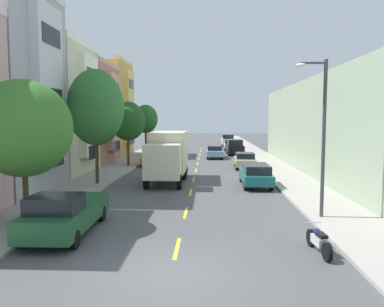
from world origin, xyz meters
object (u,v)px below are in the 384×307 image
Objects in this scene: parked_wagon_silver at (231,145)px; parked_sedan_navy at (174,143)px; street_tree_farthest at (146,119)px; street_tree_nearest at (23,128)px; street_tree_second at (96,108)px; delivery_box_truck at (168,154)px; parked_suv_black at (235,147)px; parked_pickup_forest at (65,213)px; street_tree_third at (128,121)px; parked_sedan_champagne at (245,160)px; moving_sky_sedan at (215,152)px; parked_hatchback_burgundy at (161,152)px; parked_suv_white at (228,140)px; parked_wagon_teal at (256,174)px; street_lamp at (321,127)px; parked_motorcycle at (319,241)px; parked_sedan_orange at (153,158)px.

parked_sedan_navy is at bearing 151.58° from parked_wagon_silver.
street_tree_nearest is at bearing -90.00° from street_tree_farthest.
parked_wagon_silver is (10.65, 39.32, -3.27)m from street_tree_nearest.
delivery_box_truck is at bearing 20.86° from street_tree_second.
parked_suv_black is at bearing 64.25° from street_tree_second.
street_tree_nearest is 3.89m from parked_pickup_forest.
parked_sedan_champagne is (10.79, -0.59, -3.51)m from street_tree_third.
parked_sedan_navy is at bearing 94.45° from delivery_box_truck.
moving_sky_sedan is (6.10, -15.74, 0.00)m from parked_sedan_navy.
parked_hatchback_burgundy and parked_wagon_silver have the same top height.
parked_hatchback_burgundy is 16.00m from parked_sedan_navy.
street_tree_second is 19.96m from street_tree_farthest.
parked_suv_white is at bearing 74.27° from street_tree_second.
delivery_box_truck is at bearing 164.39° from parked_wagon_teal.
parked_suv_black reaches higher than parked_hatchback_burgundy.
street_lamp is (12.35, -18.19, -0.15)m from street_tree_third.
parked_sedan_champagne is 9.23m from moving_sky_sedan.
street_tree_nearest is 29.57m from moving_sky_sedan.
parked_sedan_navy is (-8.52, 33.91, -0.05)m from parked_wagon_teal.
street_tree_second is at bearing -105.73° from parked_suv_white.
parked_suv_black is 4.84m from moving_sky_sedan.
street_tree_nearest is 44.13m from parked_sedan_navy.
parked_sedan_champagne is (-1.56, 17.60, -3.37)m from street_lamp.
street_tree_second is 1.62× the size of parked_wagon_teal.
street_tree_nearest is at bearing -92.73° from parked_sedan_navy.
parked_suv_black is 1.08× the size of moving_sky_sedan.
parked_wagon_teal is 37.87m from parked_suv_white.
parked_motorcycle is at bearing -89.38° from parked_suv_black.
street_tree_third is 21.18m from parked_pickup_forest.
parked_suv_white is 19.86m from moving_sky_sedan.
parked_suv_white is (-1.66, 46.16, -3.13)m from street_lamp.
parked_sedan_champagne is 1.01× the size of parked_sedan_orange.
delivery_box_truck is 36.71m from parked_suv_white.
street_tree_farthest is (0.00, 19.94, -0.76)m from street_tree_second.
street_tree_third is at bearing -94.99° from parked_sedan_navy.
street_tree_nearest is 0.86× the size of street_lamp.
parked_wagon_silver is at bearing 90.98° from parked_suv_black.
parked_pickup_forest is at bearing -90.16° from parked_hatchback_burgundy.
parked_wagon_teal is 1.05× the size of moving_sky_sedan.
street_tree_second is 1.67× the size of parked_sedan_champagne.
parked_wagon_silver is 20.11m from parked_sedan_orange.
parked_sedan_champagne is 26.09m from parked_sedan_navy.
street_tree_nearest is at bearing -106.21° from moving_sky_sedan.
parked_suv_black is at bearing 48.92° from street_tree_third.
parked_motorcycle is (0.46, -50.46, -0.58)m from parked_suv_white.
moving_sky_sedan is 2.19× the size of parked_motorcycle.
street_tree_third is (0.00, 9.97, -0.96)m from street_tree_second.
street_tree_farthest reaches higher than parked_motorcycle.
delivery_box_truck is 1.47× the size of parked_suv_black.
delivery_box_truck is 16.48m from parked_hatchback_burgundy.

